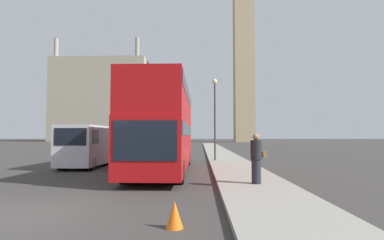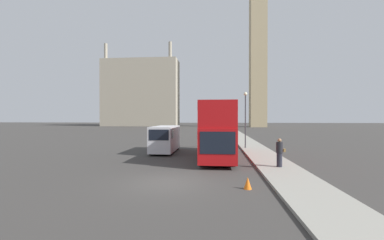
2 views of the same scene
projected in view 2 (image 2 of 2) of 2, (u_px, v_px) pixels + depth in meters
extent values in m
plane|color=#383533|center=(168.00, 182.00, 12.94)|extent=(300.00, 300.00, 0.00)
cube|color=gray|center=(299.00, 184.00, 12.34)|extent=(2.73, 120.00, 0.15)
cube|color=tan|center=(258.00, 52.00, 89.01)|extent=(5.47, 5.47, 52.25)
cube|color=#9E937F|center=(141.00, 93.00, 100.44)|extent=(29.10, 10.16, 25.68)
cylinder|color=#9E937F|center=(106.00, 51.00, 97.14)|extent=(1.22, 1.22, 5.65)
cylinder|color=#9E937F|center=(170.00, 49.00, 94.84)|extent=(1.22, 1.22, 5.65)
cube|color=#A80F11|center=(217.00, 140.00, 21.00)|extent=(2.49, 10.50, 2.31)
cube|color=#A80F11|center=(217.00, 115.00, 20.98)|extent=(2.49, 10.29, 1.80)
cube|color=black|center=(217.00, 131.00, 20.99)|extent=(2.53, 10.08, 0.55)
cube|color=black|center=(217.00, 109.00, 20.97)|extent=(2.53, 9.87, 0.55)
cube|color=black|center=(218.00, 143.00, 15.75)|extent=(2.19, 0.03, 1.38)
cylinder|color=black|center=(204.00, 158.00, 17.43)|extent=(0.70, 1.04, 1.04)
cylinder|color=black|center=(231.00, 158.00, 17.27)|extent=(0.70, 1.04, 1.04)
cylinder|color=black|center=(208.00, 146.00, 24.75)|extent=(0.70, 1.04, 1.04)
cylinder|color=black|center=(226.00, 146.00, 24.58)|extent=(0.70, 1.04, 1.04)
cube|color=silver|center=(165.00, 138.00, 24.12)|extent=(1.99, 5.46, 2.27)
cube|color=black|center=(159.00, 135.00, 21.38)|extent=(1.69, 0.02, 0.91)
cube|color=black|center=(161.00, 134.00, 22.34)|extent=(2.02, 0.98, 0.73)
cylinder|color=black|center=(153.00, 151.00, 22.35)|extent=(0.50, 0.69, 0.69)
cylinder|color=black|center=(169.00, 151.00, 22.21)|extent=(0.50, 0.69, 0.69)
cylinder|color=black|center=(162.00, 146.00, 26.04)|extent=(0.50, 0.69, 0.69)
cylinder|color=black|center=(176.00, 147.00, 25.91)|extent=(0.50, 0.69, 0.69)
cylinder|color=#23232D|center=(279.00, 160.00, 16.25)|extent=(0.34, 0.34, 0.87)
cylinder|color=black|center=(279.00, 148.00, 16.25)|extent=(0.40, 0.40, 0.69)
sphere|color=#9E704C|center=(279.00, 140.00, 16.24)|extent=(0.24, 0.24, 0.24)
cube|color=olive|center=(284.00, 150.00, 16.22)|extent=(0.12, 0.24, 0.20)
cylinder|color=#38383D|center=(245.00, 122.00, 26.39)|extent=(0.12, 0.12, 5.38)
sphere|color=beige|center=(245.00, 94.00, 26.36)|extent=(0.36, 0.36, 0.36)
cone|color=orange|center=(248.00, 183.00, 11.72)|extent=(0.36, 0.36, 0.55)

